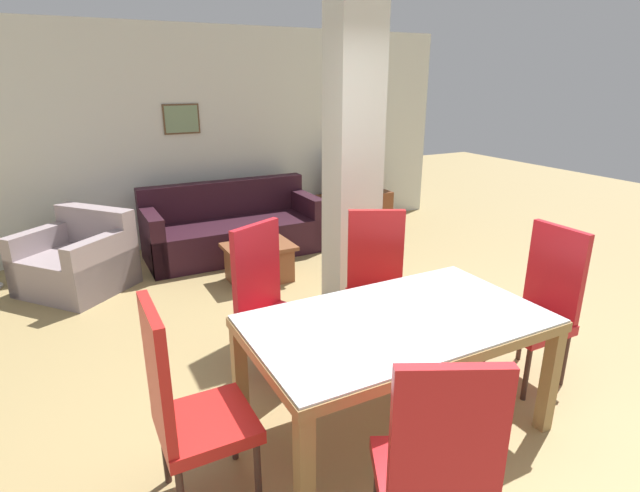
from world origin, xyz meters
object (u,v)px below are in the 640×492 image
at_px(dining_chair_head_right, 540,302).
at_px(dining_chair_head_left, 185,404).
at_px(dining_chair_far_left, 269,300).
at_px(bottle, 272,237).
at_px(coffee_table, 259,262).
at_px(armchair, 78,263).
at_px(tv_screen, 355,176).
at_px(dining_chair_far_right, 376,281).
at_px(dining_table, 396,340).
at_px(dining_chair_near_left, 436,466).
at_px(tv_stand, 354,209).
at_px(sofa, 233,230).

bearing_deg(dining_chair_head_right, dining_chair_head_left, 90.00).
height_order(dining_chair_far_left, bottle, dining_chair_far_left).
bearing_deg(coffee_table, armchair, 158.91).
bearing_deg(dining_chair_head_left, tv_screen, 139.60).
relative_size(dining_chair_far_right, coffee_table, 1.58).
bearing_deg(dining_table, dining_chair_far_right, 63.10).
relative_size(dining_chair_far_right, bottle, 3.94).
bearing_deg(coffee_table, dining_chair_head_left, -117.65).
distance_m(coffee_table, bottle, 0.34).
distance_m(dining_chair_far_left, coffee_table, 1.83).
bearing_deg(dining_chair_near_left, tv_screen, 88.32).
height_order(dining_chair_far_right, bottle, dining_chair_far_right).
height_order(bottle, tv_stand, bottle).
xyz_separation_m(dining_table, dining_chair_head_left, (-1.25, 0.00, -0.03)).
relative_size(dining_chair_head_right, bottle, 3.94).
relative_size(armchair, tv_screen, 1.28).
relative_size(dining_chair_far_right, armchair, 0.90).
bearing_deg(bottle, sofa, 93.83).
height_order(dining_table, coffee_table, dining_table).
distance_m(dining_chair_near_left, dining_chair_head_left, 1.20).
bearing_deg(dining_chair_head_left, dining_chair_near_left, 42.58).
distance_m(dining_chair_head_right, dining_chair_head_left, 2.49).
distance_m(dining_chair_near_left, dining_chair_far_left, 1.81).
xyz_separation_m(dining_chair_near_left, dining_chair_far_right, (0.87, 1.74, 0.00)).
bearing_deg(coffee_table, dining_chair_near_left, -99.19).
bearing_deg(dining_chair_head_left, dining_table, 90.00).
relative_size(dining_table, coffee_table, 2.46).
distance_m(dining_chair_far_left, armchair, 2.65).
distance_m(dining_chair_far_left, dining_chair_far_right, 0.87).
relative_size(dining_table, dining_chair_head_left, 1.56).
height_order(dining_chair_near_left, dining_chair_head_left, same).
height_order(sofa, coffee_table, sofa).
relative_size(dining_chair_far_right, tv_screen, 1.15).
distance_m(dining_chair_head_right, bottle, 2.70).
height_order(dining_chair_far_right, tv_stand, dining_chair_far_right).
bearing_deg(dining_chair_far_left, tv_screen, -155.28).
bearing_deg(dining_chair_head_left, sofa, 158.59).
height_order(dining_chair_head_right, dining_chair_far_right, same).
xyz_separation_m(dining_chair_far_left, tv_screen, (2.60, 3.09, 0.13)).
bearing_deg(dining_chair_head_left, bottle, 149.41).
height_order(dining_chair_head_left, sofa, dining_chair_head_left).
bearing_deg(tv_stand, bottle, -142.12).
distance_m(dining_table, dining_chair_near_left, 0.98).
relative_size(dining_chair_head_right, coffee_table, 1.58).
bearing_deg(coffee_table, tv_screen, 34.18).
bearing_deg(bottle, dining_chair_near_left, -101.25).
relative_size(dining_chair_far_right, sofa, 0.54).
height_order(coffee_table, tv_screen, tv_screen).
height_order(dining_chair_near_left, coffee_table, dining_chair_near_left).
xyz_separation_m(armchair, bottle, (1.83, -0.78, 0.23)).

